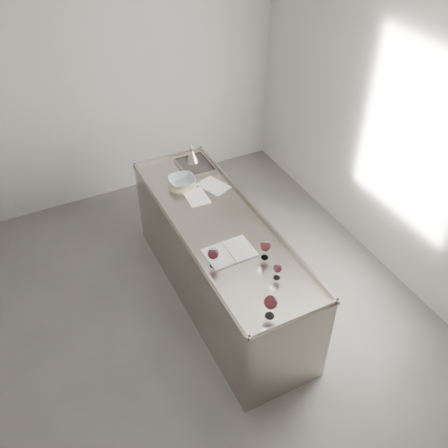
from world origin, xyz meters
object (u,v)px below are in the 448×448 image
notebook (230,252)px  ceramic_bowl (182,181)px  wine_glass_small (277,269)px  wine_funnel (192,156)px  wine_glass_middle (271,303)px  wine_glass_right (265,246)px  wine_glass_left (213,254)px  counter (220,262)px

notebook → ceramic_bowl: bearing=87.7°
wine_glass_small → wine_funnel: wine_funnel is taller
wine_glass_middle → wine_glass_right: bearing=63.2°
wine_glass_left → wine_glass_small: (0.38, -0.34, -0.03)m
counter → ceramic_bowl: bearing=96.0°
counter → wine_glass_small: size_ratio=17.80×
counter → wine_funnel: (0.19, 1.01, 0.53)m
wine_glass_right → wine_funnel: (0.05, 1.56, -0.06)m
counter → wine_funnel: wine_funnel is taller
wine_funnel → notebook: bearing=-101.4°
wine_glass_middle → wine_funnel: 2.12m
wine_glass_right → counter: bearing=103.6°
ceramic_bowl → wine_glass_middle: bearing=-92.2°
counter → wine_glass_right: (0.13, -0.55, 0.59)m
wine_glass_right → wine_funnel: 1.56m
wine_glass_small → notebook: bearing=115.6°
ceramic_bowl → wine_funnel: 0.43m
notebook → wine_glass_right: bearing=-38.5°
counter → wine_glass_right: wine_glass_right is taller
counter → ceramic_bowl: (-0.07, 0.67, 0.52)m
wine_glass_small → notebook: size_ratio=0.34×
wine_glass_right → wine_funnel: size_ratio=0.83×
notebook → ceramic_bowl: size_ratio=1.57×
wine_funnel → wine_glass_left: bearing=-107.5°
wine_glass_right → ceramic_bowl: size_ratio=0.69×
wine_glass_small → ceramic_bowl: (-0.17, 1.45, -0.04)m
wine_glass_left → wine_glass_middle: (0.14, -0.64, 0.01)m
counter → wine_glass_left: (-0.28, -0.44, 0.59)m
wine_funnel → counter: bearing=-100.4°
wine_glass_small → ceramic_bowl: size_ratio=0.54×
wine_glass_left → wine_glass_middle: bearing=-77.9°
wine_glass_small → wine_glass_left: bearing=138.1°
wine_glass_left → notebook: bearing=21.5°
notebook → wine_funnel: bearing=77.6°
counter → wine_glass_right: size_ratio=13.87×
wine_glass_small → ceramic_bowl: 1.46m
counter → wine_funnel: bearing=79.6°
counter → ceramic_bowl: size_ratio=9.54×
wine_glass_left → ceramic_bowl: 1.13m
notebook → wine_glass_left: bearing=-159.4°
wine_glass_left → wine_glass_right: size_ratio=1.00×
wine_glass_middle → wine_glass_right: wine_glass_middle is taller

